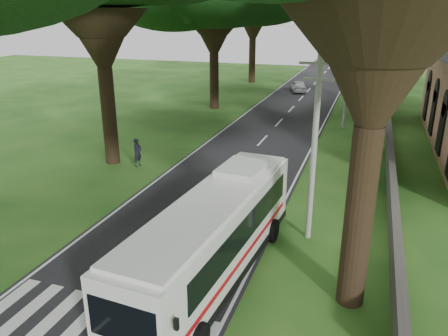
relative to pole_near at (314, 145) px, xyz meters
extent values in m
plane|color=#1A4714|center=(-5.50, -6.00, -4.18)|extent=(140.00, 140.00, 0.00)
cube|color=black|center=(-5.50, 19.00, -4.17)|extent=(8.00, 120.00, 0.04)
cube|color=silver|center=(-5.50, -8.00, -4.18)|extent=(8.00, 3.00, 0.01)
cube|color=#383533|center=(3.50, 18.00, -3.58)|extent=(0.35, 50.00, 1.20)
cylinder|color=gray|center=(0.00, 0.00, -0.18)|extent=(0.24, 0.24, 8.00)
cube|color=gray|center=(0.00, 0.00, 3.22)|extent=(1.60, 0.10, 0.10)
cube|color=gray|center=(0.00, 0.00, 2.62)|extent=(1.20, 0.10, 0.10)
cylinder|color=gray|center=(0.00, 20.00, -0.18)|extent=(0.24, 0.24, 8.00)
cube|color=gray|center=(0.00, 20.00, 3.22)|extent=(1.60, 0.10, 0.10)
cube|color=gray|center=(0.00, 20.00, 2.62)|extent=(1.20, 0.10, 0.10)
cylinder|color=gray|center=(0.00, 40.00, -0.18)|extent=(0.24, 0.24, 8.00)
cube|color=gray|center=(0.00, 40.00, 3.22)|extent=(1.60, 0.10, 0.10)
cube|color=gray|center=(0.00, 40.00, 2.62)|extent=(1.20, 0.10, 0.10)
cylinder|color=black|center=(-13.50, 6.00, -1.16)|extent=(0.90, 0.90, 6.04)
cone|color=black|center=(-13.50, 6.00, 3.76)|extent=(3.20, 3.20, 3.80)
cylinder|color=black|center=(-13.00, 24.00, -1.49)|extent=(0.90, 0.90, 5.38)
cone|color=black|center=(-13.00, 24.00, 3.10)|extent=(3.20, 3.20, 3.80)
cylinder|color=black|center=(-14.00, 42.00, -1.31)|extent=(0.90, 0.90, 5.74)
cone|color=black|center=(-14.00, 42.00, 3.46)|extent=(3.20, 3.20, 3.80)
cylinder|color=black|center=(2.00, -4.00, -1.13)|extent=(0.90, 0.90, 6.09)
cone|color=black|center=(2.00, -4.00, 3.81)|extent=(3.20, 3.20, 3.80)
cylinder|color=black|center=(2.50, 14.00, -1.24)|extent=(0.90, 0.90, 5.88)
cone|color=black|center=(2.50, 14.00, 3.60)|extent=(3.20, 3.20, 3.80)
cylinder|color=black|center=(2.00, 32.00, -1.02)|extent=(0.90, 0.90, 6.31)
cone|color=black|center=(2.00, 32.00, 4.03)|extent=(3.20, 3.20, 3.80)
cylinder|color=black|center=(3.00, 50.00, -1.20)|extent=(0.90, 0.90, 5.95)
cone|color=black|center=(3.00, 50.00, 3.67)|extent=(3.20, 3.20, 3.80)
cube|color=white|center=(-2.80, -4.18, -2.43)|extent=(3.12, 11.07, 2.68)
cube|color=black|center=(-2.78, -3.91, -2.04)|extent=(3.03, 9.07, 1.00)
cube|color=black|center=(-2.80, -4.18, -3.72)|extent=(3.17, 11.11, 0.32)
cube|color=#B30B13|center=(-2.80, -4.18, -3.04)|extent=(3.09, 9.98, 0.16)
cube|color=white|center=(-2.80, -4.18, -1.03)|extent=(2.90, 10.51, 0.16)
cylinder|color=black|center=(-4.22, -7.72, -3.68)|extent=(0.40, 1.02, 1.00)
cylinder|color=black|center=(-3.66, -0.65, -3.68)|extent=(0.40, 1.02, 1.00)
cylinder|color=black|center=(-1.39, -0.83, -3.68)|extent=(0.40, 1.02, 1.00)
imported|color=#9C9BA0|center=(-6.54, 36.12, -3.46)|extent=(2.69, 4.36, 1.38)
imported|color=#973816|center=(-2.50, 55.19, -3.42)|extent=(2.72, 5.26, 1.46)
imported|color=black|center=(-11.58, 5.87, -3.28)|extent=(0.55, 0.73, 1.81)
camera|label=1|loc=(1.95, -17.12, 5.07)|focal=35.00mm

